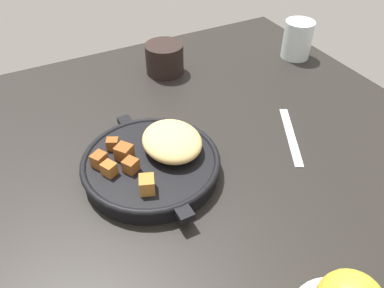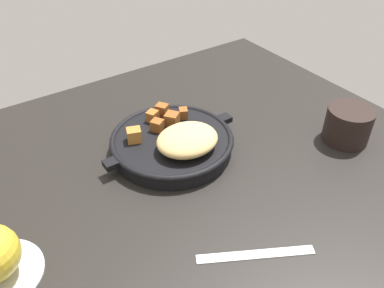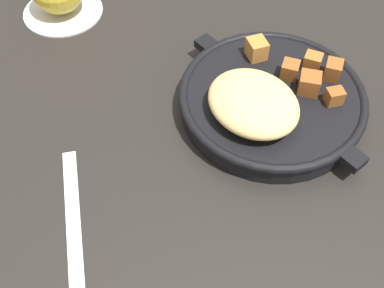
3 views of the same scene
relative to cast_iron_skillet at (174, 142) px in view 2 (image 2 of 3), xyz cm
name	(u,v)px [view 2 (image 2 of 3)]	position (x,y,z in cm)	size (l,w,h in cm)	color
ground_plane	(199,192)	(1.77, 11.11, -3.73)	(100.39, 94.19, 2.40)	black
cast_iron_skillet	(174,142)	(0.00, 0.00, 0.00)	(28.54, 24.21, 7.13)	black
butter_knife	(256,254)	(3.26, 27.82, -2.35)	(17.87, 1.60, 0.36)	silver
coffee_mug_dark	(348,125)	(-31.21, 16.25, 1.09)	(9.17, 9.17, 7.24)	black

